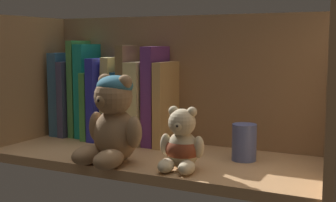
% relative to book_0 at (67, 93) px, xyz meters
% --- Properties ---
extents(shelf_board, '(0.71, 0.28, 0.02)m').
position_rel_book_0_xyz_m(shelf_board, '(0.33, -0.11, -0.12)').
color(shelf_board, tan).
rests_on(shelf_board, ground).
extents(shelf_back_panel, '(0.74, 0.01, 0.32)m').
position_rel_book_0_xyz_m(shelf_back_panel, '(0.33, 0.04, 0.03)').
color(shelf_back_panel, olive).
rests_on(shelf_back_panel, ground).
extents(shelf_side_panel_left, '(0.02, 0.30, 0.32)m').
position_rel_book_0_xyz_m(shelf_side_panel_left, '(-0.04, -0.11, 0.03)').
color(shelf_side_panel_left, tan).
rests_on(shelf_side_panel_left, ground).
extents(book_0, '(0.03, 0.12, 0.21)m').
position_rel_book_0_xyz_m(book_0, '(0.00, 0.00, 0.00)').
color(book_0, '#35648F').
rests_on(book_0, shelf_board).
extents(book_1, '(0.02, 0.13, 0.19)m').
position_rel_book_0_xyz_m(book_1, '(0.03, 0.00, -0.01)').
color(book_1, '#414269').
rests_on(book_1, shelf_board).
extents(book_2, '(0.02, 0.10, 0.24)m').
position_rel_book_0_xyz_m(book_2, '(0.05, 0.00, 0.02)').
color(book_2, '#4B934A').
rests_on(book_2, shelf_board).
extents(book_3, '(0.03, 0.10, 0.23)m').
position_rel_book_0_xyz_m(book_3, '(0.08, 0.00, 0.01)').
color(book_3, teal).
rests_on(book_3, shelf_board).
extents(book_4, '(0.02, 0.14, 0.17)m').
position_rel_book_0_xyz_m(book_4, '(0.10, 0.00, -0.02)').
color(book_4, '#489A46').
rests_on(book_4, shelf_board).
extents(book_5, '(0.02, 0.15, 0.20)m').
position_rel_book_0_xyz_m(book_5, '(0.13, 0.00, -0.01)').
color(book_5, '#272DB4').
rests_on(book_5, shelf_board).
extents(book_6, '(0.03, 0.11, 0.20)m').
position_rel_book_0_xyz_m(book_6, '(0.15, 0.00, -0.00)').
color(book_6, '#CCBE79').
rests_on(book_6, shelf_board).
extents(book_7, '(0.02, 0.10, 0.17)m').
position_rel_book_0_xyz_m(book_7, '(0.18, 0.00, -0.02)').
color(book_7, '#1B5183').
rests_on(book_7, shelf_board).
extents(book_8, '(0.02, 0.13, 0.23)m').
position_rel_book_0_xyz_m(book_8, '(0.20, 0.00, 0.01)').
color(book_8, brown).
rests_on(book_8, shelf_board).
extents(book_9, '(0.04, 0.15, 0.19)m').
position_rel_book_0_xyz_m(book_9, '(0.24, 0.00, -0.01)').
color(book_9, '#CCC082').
rests_on(book_9, shelf_board).
extents(book_10, '(0.03, 0.13, 0.23)m').
position_rel_book_0_xyz_m(book_10, '(0.27, 0.00, 0.01)').
color(book_10, '#612F79').
rests_on(book_10, shelf_board).
extents(book_11, '(0.02, 0.14, 0.19)m').
position_rel_book_0_xyz_m(book_11, '(0.30, 0.00, -0.01)').
color(book_11, tan).
rests_on(book_11, shelf_board).
extents(teddy_bear_larger, '(0.13, 0.14, 0.18)m').
position_rel_book_0_xyz_m(teddy_bear_larger, '(0.28, -0.20, -0.02)').
color(teddy_bear_larger, '#93704C').
rests_on(teddy_bear_larger, shelf_board).
extents(teddy_bear_smaller, '(0.09, 0.09, 0.12)m').
position_rel_book_0_xyz_m(teddy_bear_smaller, '(0.42, -0.19, -0.06)').
color(teddy_bear_smaller, beige).
rests_on(teddy_bear_smaller, shelf_board).
extents(pillar_candle, '(0.05, 0.05, 0.07)m').
position_rel_book_0_xyz_m(pillar_candle, '(0.50, -0.07, -0.07)').
color(pillar_candle, '#4C5B99').
rests_on(pillar_candle, shelf_board).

